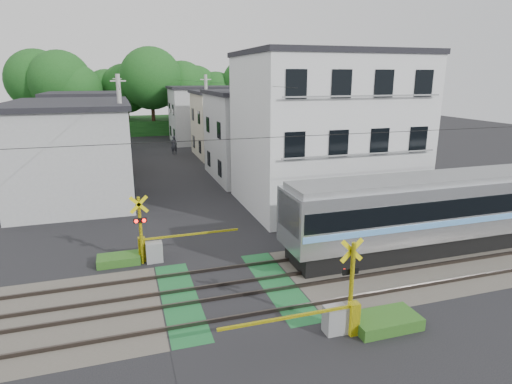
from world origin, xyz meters
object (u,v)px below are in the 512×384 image
object	(u,v)px
crossing_signal_near	(339,313)
apartment_block	(326,130)
pedestrian	(174,145)
commuter_train	(457,208)
crossing_signal_far	(152,246)

from	to	relation	value
crossing_signal_near	apartment_block	size ratio (longest dim) A/B	0.46
apartment_block	pedestrian	distance (m)	22.29
apartment_block	crossing_signal_near	bearing A→B (deg)	-114.22
commuter_train	pedestrian	xyz separation A→B (m)	(-9.60, 29.19, -0.93)
pedestrian	crossing_signal_near	bearing A→B (deg)	85.81
crossing_signal_far	apartment_block	distance (m)	13.14
crossing_signal_near	pedestrian	distance (m)	34.06
crossing_signal_near	crossing_signal_far	xyz separation A→B (m)	(-5.17, 7.31, 0.00)
commuter_train	crossing_signal_far	size ratio (longest dim) A/B	3.60
crossing_signal_far	pedestrian	distance (m)	27.08
apartment_block	pedestrian	world-z (taller)	apartment_block
crossing_signal_near	apartment_block	bearing A→B (deg)	65.78
crossing_signal_near	apartment_block	distance (m)	14.95
crossing_signal_far	commuter_train	bearing A→B (deg)	-10.03
commuter_train	apartment_block	size ratio (longest dim) A/B	1.67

